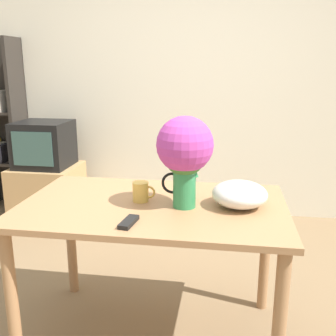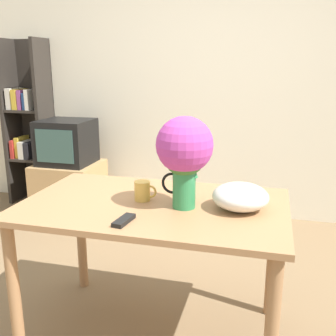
# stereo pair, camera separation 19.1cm
# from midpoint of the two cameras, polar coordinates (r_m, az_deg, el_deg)

# --- Properties ---
(wall_back) EXTENTS (8.00, 0.05, 2.60)m
(wall_back) POSITION_cam_midpoint_polar(r_m,az_deg,el_deg) (3.85, 2.03, 12.37)
(wall_back) COLOR #EDE5CC
(wall_back) RESTS_ON ground_plane
(table) EXTENTS (1.34, 0.83, 0.77)m
(table) POSITION_cam_midpoint_polar(r_m,az_deg,el_deg) (2.05, -4.88, -8.04)
(table) COLOR #A3754C
(table) RESTS_ON ground_plane
(flower_vase) EXTENTS (0.28, 0.28, 0.45)m
(flower_vase) POSITION_cam_midpoint_polar(r_m,az_deg,el_deg) (1.88, -0.46, 2.43)
(flower_vase) COLOR #2D844C
(flower_vase) RESTS_ON table
(coffee_mug) EXTENTS (0.12, 0.08, 0.10)m
(coffee_mug) POSITION_cam_midpoint_polar(r_m,az_deg,el_deg) (2.03, -6.62, -3.49)
(coffee_mug) COLOR gold
(coffee_mug) RESTS_ON table
(white_bowl) EXTENTS (0.27, 0.27, 0.13)m
(white_bowl) POSITION_cam_midpoint_polar(r_m,az_deg,el_deg) (1.95, 7.61, -3.84)
(white_bowl) COLOR silver
(white_bowl) RESTS_ON table
(remote_control) EXTENTS (0.07, 0.15, 0.02)m
(remote_control) POSITION_cam_midpoint_polar(r_m,az_deg,el_deg) (1.76, -8.87, -7.82)
(remote_control) COLOR black
(remote_control) RESTS_ON table
(tv_stand) EXTENTS (0.58, 0.54, 0.54)m
(tv_stand) POSITION_cam_midpoint_polar(r_m,az_deg,el_deg) (3.95, -18.37, -3.55)
(tv_stand) COLOR tan
(tv_stand) RESTS_ON ground_plane
(tv_set) EXTENTS (0.47, 0.45, 0.42)m
(tv_set) POSITION_cam_midpoint_polar(r_m,az_deg,el_deg) (3.83, -18.95, 3.27)
(tv_set) COLOR black
(tv_set) RESTS_ON tv_stand
(bookshelf) EXTENTS (0.44, 0.32, 1.72)m
(bookshelf) POSITION_cam_midpoint_polar(r_m,az_deg,el_deg) (4.41, -24.27, 5.60)
(bookshelf) COLOR #2D2823
(bookshelf) RESTS_ON ground_plane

